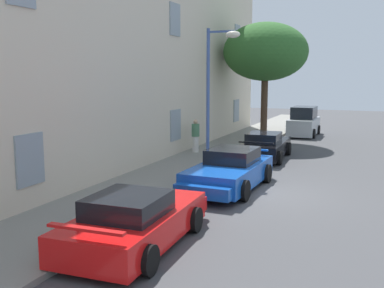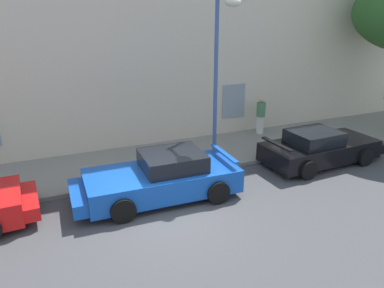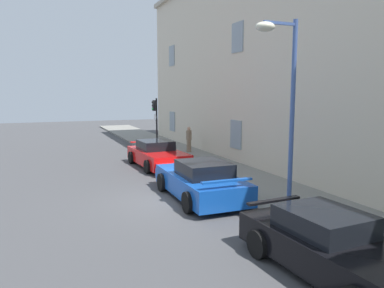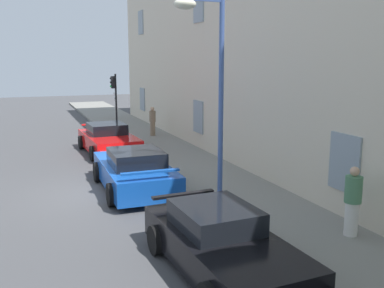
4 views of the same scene
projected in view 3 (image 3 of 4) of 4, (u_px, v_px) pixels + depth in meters
The scene contains 9 objects.
ground_plane at pixel (170, 201), 12.80m from camera, with size 80.00×80.00×0.00m, color #444447.
sidewalk at pixel (262, 188), 14.26m from camera, with size 60.00×3.33×0.14m, color gray.
building_facade at pixel (350, 50), 15.10m from camera, with size 37.20×5.48×11.08m.
sportscar_red_lead at pixel (159, 156), 18.59m from camera, with size 4.90×2.37×1.32m.
sportscar_yellow_flank at pixel (199, 180), 13.17m from camera, with size 4.98×2.30×1.39m.
sportscar_white_middle at pixel (340, 252), 7.32m from camera, with size 4.81×2.20×1.30m.
traffic_light at pixel (155, 115), 22.64m from camera, with size 0.44×0.36×3.32m.
street_lamp at pixel (282, 81), 10.66m from camera, with size 0.44×1.42×5.75m.
pedestrian_strolling at pixel (189, 139), 22.56m from camera, with size 0.49×0.49×1.57m.
Camera 3 is at (11.73, -4.10, 3.74)m, focal length 34.00 mm.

